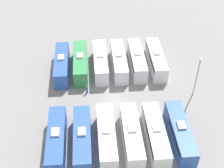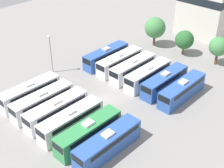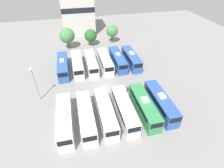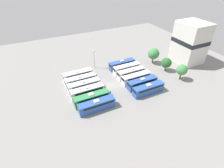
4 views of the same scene
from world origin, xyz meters
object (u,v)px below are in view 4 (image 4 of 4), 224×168
object	(u,v)px
bus_0	(78,75)
tree_1	(166,63)
worker_person	(110,93)
light_pole	(94,56)
bus_2	(84,85)
tree_2	(182,70)
bus_9	(136,78)
bus_5	(97,105)
bus_7	(127,68)
tree_0	(154,54)
bus_4	(92,98)
bus_10	(142,83)
bus_6	(122,64)
bus_8	(131,73)
bus_1	(81,80)
bus_3	(87,91)
bus_11	(148,89)
depot_building	(190,43)

from	to	relation	value
bus_0	tree_1	bearing A→B (deg)	74.53
worker_person	light_pole	xyz separation A→B (m)	(-19.32, 1.92, 4.70)
bus_2	tree_2	bearing A→B (deg)	74.59
bus_9	tree_1	size ratio (longest dim) A/B	2.00
bus_5	bus_7	xyz separation A→B (m)	(-15.02, 18.92, 0.00)
tree_0	tree_1	xyz separation A→B (m)	(7.60, 0.69, -0.93)
bus_7	worker_person	size ratio (longest dim) A/B	6.64
bus_2	bus_4	xyz separation A→B (m)	(7.63, -0.10, 0.00)
bus_10	bus_6	bearing A→B (deg)	-179.94
bus_4	bus_7	xyz separation A→B (m)	(-11.38, 19.23, 0.00)
light_pole	bus_8	bearing A→B (deg)	38.65
bus_2	bus_9	bearing A→B (deg)	78.73
bus_1	tree_2	size ratio (longest dim) A/B	1.83
bus_8	tree_0	xyz separation A→B (m)	(-5.58, 14.34, 2.65)
bus_1	worker_person	xyz separation A→B (m)	(10.20, 7.02, -1.00)
bus_6	worker_person	xyz separation A→B (m)	(14.11, -12.15, -1.00)
bus_0	bus_3	size ratio (longest dim) A/B	1.00
bus_5	bus_11	world-z (taller)	same
bus_8	tree_1	size ratio (longest dim) A/B	2.00
depot_building	bus_11	bearing A→B (deg)	-67.39
bus_0	worker_person	distance (m)	15.64
bus_0	bus_7	distance (m)	19.44
depot_building	light_pole	bearing A→B (deg)	-107.03
bus_2	bus_5	world-z (taller)	same
bus_2	tree_1	bearing A→B (deg)	86.71
bus_3	bus_5	bearing A→B (deg)	2.09
bus_0	bus_1	world-z (taller)	same
bus_1	bus_11	world-z (taller)	same
bus_10	worker_person	distance (m)	12.24
bus_5	depot_building	bearing A→B (deg)	104.17
bus_10	tree_2	xyz separation A→B (m)	(2.14, 15.71, 2.30)
bus_8	worker_person	world-z (taller)	bus_8
bus_2	bus_6	bearing A→B (deg)	111.59
bus_10	bus_7	bearing A→B (deg)	179.75
bus_7	bus_1	bearing A→B (deg)	-89.68
bus_2	bus_9	distance (m)	19.26
bus_2	bus_7	bearing A→B (deg)	101.07
light_pole	bus_11	bearing A→B (deg)	22.58
bus_1	tree_2	bearing A→B (deg)	69.24
bus_3	worker_person	xyz separation A→B (m)	(2.89, 6.98, -1.00)
bus_7	tree_2	bearing A→B (deg)	49.60
bus_8	tree_0	world-z (taller)	tree_0
bus_4	light_pole	size ratio (longest dim) A/B	1.38
bus_3	tree_0	distance (m)	34.77
bus_5	bus_8	bearing A→B (deg)	121.13
bus_8	bus_10	bearing A→B (deg)	0.71
bus_3	bus_7	world-z (taller)	same
bus_7	bus_8	world-z (taller)	same
tree_0	depot_building	world-z (taller)	depot_building
bus_7	bus_9	world-z (taller)	same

